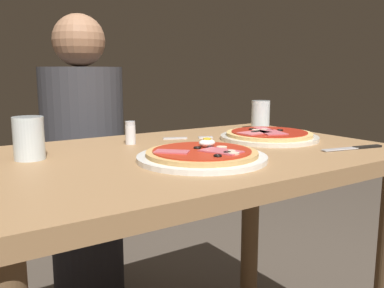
{
  "coord_description": "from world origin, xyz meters",
  "views": [
    {
      "loc": [
        -0.58,
        -0.91,
        0.96
      ],
      "look_at": [
        -0.01,
        -0.06,
        0.78
      ],
      "focal_mm": 38.95,
      "sensor_mm": 36.0,
      "label": 1
    }
  ],
  "objects": [
    {
      "name": "diner_person",
      "position": [
        -0.04,
        0.69,
        0.56
      ],
      "size": [
        0.32,
        0.32,
        1.18
      ],
      "rotation": [
        0.0,
        0.0,
        3.14
      ],
      "color": "black",
      "rests_on": "ground"
    },
    {
      "name": "water_glass_near",
      "position": [
        0.45,
        0.2,
        0.8
      ],
      "size": [
        0.07,
        0.07,
        0.11
      ],
      "color": "silver",
      "rests_on": "dining_table"
    },
    {
      "name": "fork",
      "position": [
        0.11,
        0.18,
        0.76
      ],
      "size": [
        0.15,
        0.07,
        0.0
      ],
      "color": "silver",
      "rests_on": "dining_table"
    },
    {
      "name": "knife",
      "position": [
        0.41,
        -0.23,
        0.76
      ],
      "size": [
        0.19,
        0.06,
        0.01
      ],
      "color": "silver",
      "rests_on": "dining_table"
    },
    {
      "name": "pizza_across_left",
      "position": [
        0.33,
        0.02,
        0.77
      ],
      "size": [
        0.3,
        0.3,
        0.03
      ],
      "color": "silver",
      "rests_on": "dining_table"
    },
    {
      "name": "dining_table",
      "position": [
        0.0,
        0.0,
        0.62
      ],
      "size": [
        1.12,
        0.71,
        0.75
      ],
      "color": "#9E754C",
      "rests_on": "ground"
    },
    {
      "name": "pizza_foreground",
      "position": [
        -0.02,
        -0.11,
        0.77
      ],
      "size": [
        0.31,
        0.31,
        0.05
      ],
      "color": "white",
      "rests_on": "dining_table"
    },
    {
      "name": "water_glass_far",
      "position": [
        -0.36,
        0.12,
        0.8
      ],
      "size": [
        0.07,
        0.07,
        0.1
      ],
      "color": "silver",
      "rests_on": "dining_table"
    },
    {
      "name": "salt_shaker",
      "position": [
        -0.07,
        0.18,
        0.79
      ],
      "size": [
        0.03,
        0.03,
        0.07
      ],
      "color": "white",
      "rests_on": "dining_table"
    }
  ]
}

